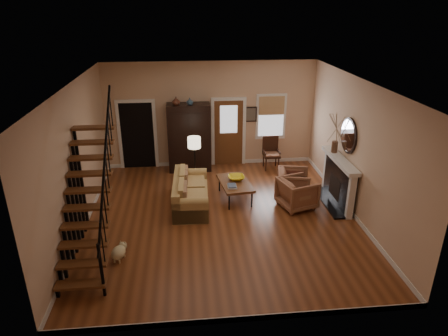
{
  "coord_description": "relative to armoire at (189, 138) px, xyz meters",
  "views": [
    {
      "loc": [
        -0.79,
        -8.57,
        4.93
      ],
      "look_at": [
        0.1,
        0.4,
        1.15
      ],
      "focal_mm": 32.0,
      "sensor_mm": 36.0,
      "label": 1
    }
  ],
  "objects": [
    {
      "name": "floor_lamp",
      "position": [
        0.11,
        -1.49,
        -0.28
      ],
      "size": [
        0.36,
        0.36,
        1.55
      ],
      "primitive_type": null,
      "rotation": [
        0.0,
        0.0,
        -0.0
      ],
      "color": "black",
      "rests_on": "ground"
    },
    {
      "name": "bowl",
      "position": [
        1.2,
        -2.03,
        -0.5
      ],
      "size": [
        0.44,
        0.44,
        0.11
      ],
      "primitive_type": "imported",
      "color": "yellow",
      "rests_on": "coffee_table"
    },
    {
      "name": "side_chair",
      "position": [
        2.55,
        -0.2,
        -0.54
      ],
      "size": [
        0.54,
        0.54,
        1.02
      ],
      "primitive_type": null,
      "color": "#321A10",
      "rests_on": "ground"
    },
    {
      "name": "armchair_right",
      "position": [
        2.74,
        -2.19,
        -0.67
      ],
      "size": [
        0.99,
        0.97,
        0.76
      ],
      "primitive_type": "imported",
      "rotation": [
        0.0,
        0.0,
        1.36
      ],
      "color": "brown",
      "rests_on": "ground"
    },
    {
      "name": "vase_a",
      "position": [
        -0.35,
        -0.1,
        1.17
      ],
      "size": [
        0.24,
        0.24,
        0.25
      ],
      "primitive_type": "imported",
      "color": "#4C2619",
      "rests_on": "armoire"
    },
    {
      "name": "dog",
      "position": [
        -1.56,
        -4.69,
        -0.89
      ],
      "size": [
        0.39,
        0.5,
        0.32
      ],
      "primitive_type": null,
      "rotation": [
        0.0,
        0.0,
        -0.32
      ],
      "color": "beige",
      "rests_on": "ground"
    },
    {
      "name": "vase_b",
      "position": [
        0.05,
        -0.1,
        1.16
      ],
      "size": [
        0.2,
        0.2,
        0.21
      ],
      "primitive_type": "imported",
      "color": "#334C60",
      "rests_on": "armoire"
    },
    {
      "name": "coffee_table",
      "position": [
        1.15,
        -2.18,
        -0.8
      ],
      "size": [
        0.92,
        1.38,
        0.49
      ],
      "primitive_type": null,
      "rotation": [
        0.0,
        0.0,
        0.13
      ],
      "color": "brown",
      "rests_on": "ground"
    },
    {
      "name": "sofa",
      "position": [
        -0.03,
        -2.43,
        -0.68
      ],
      "size": [
        0.94,
        2.04,
        0.75
      ],
      "primitive_type": null,
      "rotation": [
        0.0,
        0.0,
        -0.04
      ],
      "color": "tan",
      "rests_on": "ground"
    },
    {
      "name": "fireplace",
      "position": [
        3.83,
        -2.65,
        -0.31
      ],
      "size": [
        0.33,
        1.95,
        2.3
      ],
      "color": "black",
      "rests_on": "ground"
    },
    {
      "name": "books",
      "position": [
        1.03,
        -2.48,
        -0.53
      ],
      "size": [
        0.24,
        0.32,
        0.06
      ],
      "primitive_type": null,
      "color": "beige",
      "rests_on": "coffee_table"
    },
    {
      "name": "room",
      "position": [
        0.29,
        -1.39,
        0.46
      ],
      "size": [
        7.0,
        7.33,
        3.3
      ],
      "color": "brown",
      "rests_on": "ground"
    },
    {
      "name": "armoire",
      "position": [
        0.0,
        0.0,
        0.0
      ],
      "size": [
        1.3,
        0.6,
        2.1
      ],
      "primitive_type": null,
      "color": "black",
      "rests_on": "ground"
    },
    {
      "name": "armchair_left",
      "position": [
        2.68,
        -2.8,
        -0.66
      ],
      "size": [
        1.07,
        1.06,
        0.79
      ],
      "primitive_type": "imported",
      "rotation": [
        0.0,
        0.0,
        1.87
      ],
      "color": "brown",
      "rests_on": "ground"
    },
    {
      "name": "staircase",
      "position": [
        -2.08,
        -4.45,
        0.55
      ],
      "size": [
        0.94,
        2.8,
        3.2
      ],
      "primitive_type": null,
      "color": "brown",
      "rests_on": "ground"
    }
  ]
}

